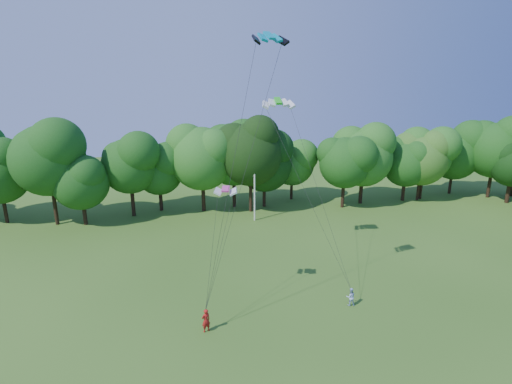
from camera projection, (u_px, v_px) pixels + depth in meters
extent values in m
cylinder|color=silver|center=(255.00, 191.00, 51.16)|extent=(0.20, 0.20, 7.92)
cube|color=silver|center=(255.00, 163.00, 50.11)|extent=(1.50, 0.65, 0.08)
imported|color=#AC1916|center=(206.00, 320.00, 29.18)|extent=(0.79, 0.67, 1.84)
imported|color=#A8C3E9|center=(350.00, 297.00, 32.59)|extent=(0.81, 0.66, 1.55)
cube|color=#0589A2|center=(269.00, 36.00, 26.82)|extent=(2.62, 1.59, 0.63)
cube|color=green|center=(278.00, 101.00, 36.95)|extent=(2.98, 1.44, 0.66)
cube|color=#CB3890|center=(226.00, 189.00, 30.55)|extent=(1.90, 1.24, 0.33)
cylinder|color=black|center=(251.00, 195.00, 55.16)|extent=(0.44, 0.44, 4.69)
ellipsoid|color=black|center=(251.00, 151.00, 53.44)|extent=(9.38, 9.38, 10.23)
cylinder|color=black|center=(418.00, 187.00, 60.40)|extent=(0.43, 0.43, 4.18)
ellipsoid|color=#315B1C|center=(423.00, 151.00, 58.87)|extent=(8.36, 8.36, 9.12)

